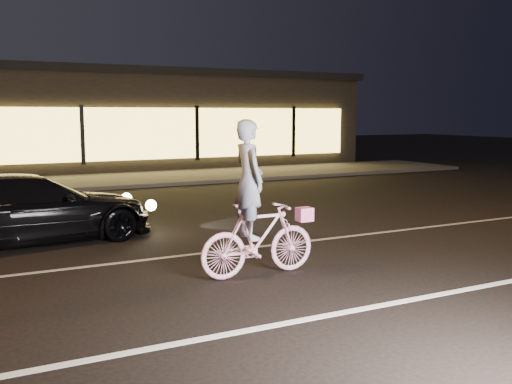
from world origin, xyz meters
TOP-DOWN VIEW (x-y plane):
  - ground at (0.00, 0.00)m, footprint 90.00×90.00m
  - lane_stripe_near at (0.00, -1.50)m, footprint 60.00×0.12m
  - lane_stripe_far at (0.00, 2.00)m, footprint 60.00×0.10m
  - sidewalk at (0.00, 13.00)m, footprint 30.00×4.00m
  - storefront at (0.00, 18.97)m, footprint 25.40×8.42m
  - cyclist at (-0.06, 0.38)m, footprint 1.82×0.63m
  - sedan at (-2.82, 4.08)m, footprint 4.69×2.51m

SIDE VIEW (x-z plane):
  - ground at x=0.00m, z-range 0.00..0.00m
  - lane_stripe_near at x=0.00m, z-range 0.00..0.01m
  - lane_stripe_far at x=0.00m, z-range 0.00..0.01m
  - sidewalk at x=0.00m, z-range 0.00..0.12m
  - sedan at x=-2.82m, z-range 0.00..1.29m
  - cyclist at x=-0.06m, z-range -0.33..1.96m
  - storefront at x=0.00m, z-range 0.05..4.25m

